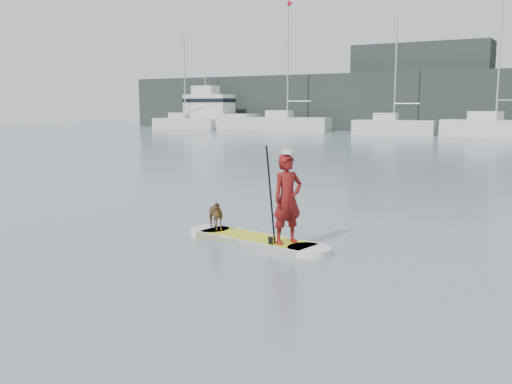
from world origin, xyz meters
The scene contains 12 objects.
ground centered at (0.00, 0.00, 0.00)m, with size 140.00×140.00×0.00m, color slate.
paddleboard centered at (0.17, 2.38, 0.06)m, with size 3.26×1.23×0.12m.
paddler centered at (0.91, 2.25, 0.94)m, with size 0.60×0.39×1.65m, color maroon.
white_cap centered at (0.91, 2.25, 1.80)m, with size 0.22×0.22×0.07m, color silver.
dog centered at (-0.96, 2.58, 0.42)m, with size 0.32×0.71×0.60m, color brown.
paddle centered at (0.70, 2.01, 0.80)m, with size 0.10×0.30×2.00m.
sailboat_a centered at (-33.73, 44.81, 0.73)m, with size 7.53×3.53×10.51m.
sailboat_b centered at (-21.69, 46.37, 0.91)m, with size 9.11×3.67×13.16m.
sailboat_c centered at (-10.00, 44.99, 0.78)m, with size 7.57×3.28×10.53m.
sailboat_d centered at (-1.25, 44.65, 0.91)m, with size 9.04×4.32×12.80m.
motor_yacht_b centered at (-31.26, 46.83, 1.81)m, with size 9.80×3.48×6.43m.
shore_building_west centered at (-10.00, 54.00, 4.50)m, with size 14.00×4.00×9.00m, color black.
Camera 1 is at (5.57, -6.91, 2.63)m, focal length 40.00 mm.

